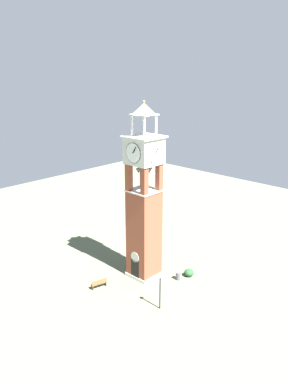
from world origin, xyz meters
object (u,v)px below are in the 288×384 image
object	(u,v)px
clock_tower	(144,208)
trash_bin	(178,276)
lamp_post	(160,285)
park_bench	(99,283)

from	to	relation	value
clock_tower	trash_bin	bearing A→B (deg)	28.95
clock_tower	lamp_post	bearing A→B (deg)	-32.89
lamp_post	trash_bin	bearing A→B (deg)	111.02
clock_tower	park_bench	xyz separation A→B (m)	(-1.51, -4.86, -6.98)
park_bench	lamp_post	size ratio (longest dim) A/B	0.48
clock_tower	lamp_post	distance (m)	7.91
lamp_post	trash_bin	size ratio (longest dim) A/B	4.34
park_bench	lamp_post	xyz separation A→B (m)	(6.63, 1.55, 1.96)
lamp_post	trash_bin	distance (m)	5.81
park_bench	trash_bin	bearing A→B (deg)	54.73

